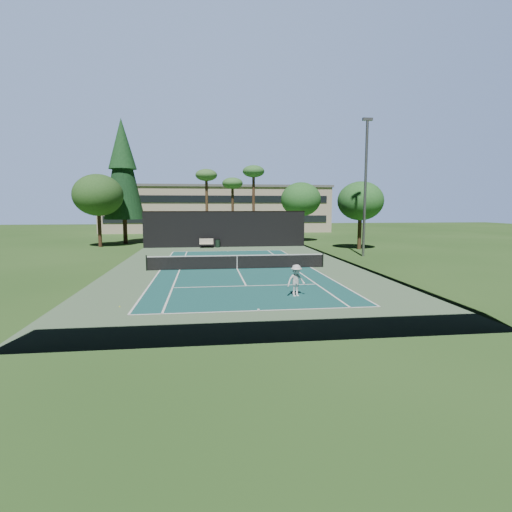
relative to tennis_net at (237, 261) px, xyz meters
The scene contains 22 objects.
ground 0.56m from the tennis_net, ahead, with size 160.00×160.00×0.00m, color #2A501E.
apron_slab 0.55m from the tennis_net, ahead, with size 18.00×32.00×0.01m, color #537350.
court_surface 0.55m from the tennis_net, ahead, with size 10.97×23.77×0.01m, color #1A5350.
court_lines 0.54m from the tennis_net, ahead, with size 11.07×23.87×0.01m.
tennis_net is the anchor object (origin of this frame).
fence 1.45m from the tennis_net, 90.00° to the left, with size 18.04×32.05×4.03m.
player 9.53m from the tennis_net, 76.42° to the right, with size 1.04×0.60×1.61m, color silver.
tennis_ball_a 12.12m from the tennis_net, 120.38° to the right, with size 0.06×0.06×0.06m, color yellow.
tennis_ball_b 4.01m from the tennis_net, 166.39° to the left, with size 0.07×0.07×0.07m, color #B1D22F.
tennis_ball_c 5.84m from the tennis_net, 55.82° to the left, with size 0.07×0.07×0.07m, color #C4E133.
tennis_ball_d 7.26m from the tennis_net, 136.33° to the left, with size 0.08×0.08×0.08m, color #CBE033.
park_bench 15.47m from the tennis_net, 98.00° to the left, with size 1.50×0.45×1.02m.
trash_bin 15.72m from the tennis_net, 93.33° to the left, with size 0.56×0.56×0.95m.
pine_tree 26.63m from the tennis_net, 118.61° to the left, with size 4.80×4.80×15.00m.
palm_a 25.26m from the tennis_net, 94.76° to the left, with size 2.80×2.80×9.32m.
palm_b 26.92m from the tennis_net, 86.70° to the left, with size 2.80×2.80×8.42m.
palm_c 24.69m from the tennis_net, 80.13° to the left, with size 2.80×2.80×9.77m.
decid_tree_a 24.65m from the tennis_net, 65.56° to the left, with size 5.12×5.12×7.62m.
decid_tree_b 18.99m from the tennis_net, 40.60° to the left, with size 4.80×4.80×7.14m.
decid_tree_c 23.39m from the tennis_net, 127.87° to the left, with size 5.44×5.44×8.09m.
campus_building 46.12m from the tennis_net, 90.00° to the left, with size 40.50×12.50×8.30m.
light_pole 14.66m from the tennis_net, 26.57° to the left, with size 0.90×0.25×12.22m.
Camera 1 is at (-2.26, -28.56, 4.48)m, focal length 28.00 mm.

